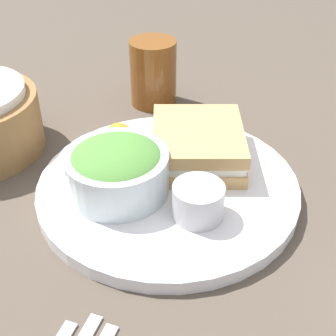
% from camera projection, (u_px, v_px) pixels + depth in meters
% --- Properties ---
extents(ground_plane, '(4.00, 4.00, 0.00)m').
position_uv_depth(ground_plane, '(168.00, 192.00, 0.57)').
color(ground_plane, '#4C4238').
extents(plate, '(0.31, 0.31, 0.02)m').
position_uv_depth(plate, '(168.00, 187.00, 0.57)').
color(plate, silver).
rests_on(plate, ground_plane).
extents(sandwich, '(0.16, 0.15, 0.04)m').
position_uv_depth(sandwich, '(198.00, 144.00, 0.59)').
color(sandwich, tan).
rests_on(sandwich, plate).
extents(salad_bowl, '(0.12, 0.12, 0.06)m').
position_uv_depth(salad_bowl, '(117.00, 168.00, 0.53)').
color(salad_bowl, silver).
rests_on(salad_bowl, plate).
extents(dressing_cup, '(0.06, 0.06, 0.04)m').
position_uv_depth(dressing_cup, '(198.00, 201.00, 0.50)').
color(dressing_cup, '#B7B7BC').
rests_on(dressing_cup, plate).
extents(orange_wedge, '(0.04, 0.04, 0.04)m').
position_uv_depth(orange_wedge, '(119.00, 137.00, 0.61)').
color(orange_wedge, orange).
rests_on(orange_wedge, plate).
extents(drink_glass, '(0.07, 0.07, 0.10)m').
position_uv_depth(drink_glass, '(153.00, 73.00, 0.73)').
color(drink_glass, brown).
rests_on(drink_glass, ground_plane).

